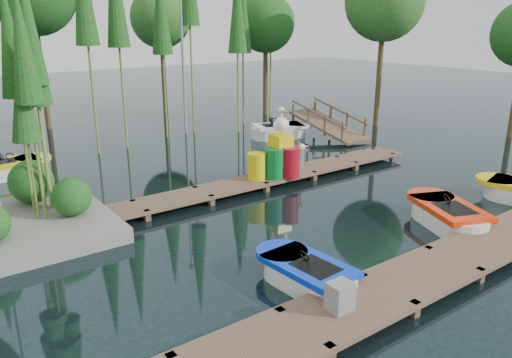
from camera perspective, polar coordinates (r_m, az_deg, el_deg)
ground_plane at (r=13.19m, az=-0.48°, el=-5.48°), size 90.00×90.00×0.00m
near_dock at (r=10.15m, az=14.82°, el=-12.21°), size 18.00×1.50×0.50m
far_dock at (r=15.57m, az=-2.84°, el=-0.91°), size 15.00×1.20×0.50m
lamp_rear at (r=23.62m, az=-8.45°, el=15.28°), size 0.30×0.30×7.25m
ramp at (r=23.38m, az=8.27°, el=6.18°), size 1.50×3.94×1.49m
boat_blue at (r=10.41m, az=5.81°, el=-10.83°), size 1.27×2.53×0.83m
boat_red at (r=14.12m, az=21.02°, el=-3.95°), size 2.20×3.03×0.93m
boat_yellow_far at (r=19.26m, az=-26.47°, el=1.06°), size 2.78×1.37×1.36m
boat_white_far at (r=23.11m, az=2.69°, el=5.50°), size 3.16×2.16×1.37m
utility_cabinet at (r=9.12m, az=9.58°, el=-13.11°), size 0.43×0.37×0.53m
yellow_barrel at (r=15.94m, az=0.07°, el=1.47°), size 0.58×0.58×0.87m
drum_cluster at (r=16.30m, az=3.04°, el=2.66°), size 1.31×1.20×2.26m
seagull_post at (r=17.06m, az=5.28°, el=3.07°), size 0.56×0.30×0.90m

